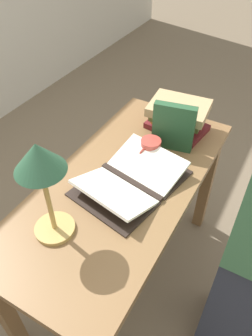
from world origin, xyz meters
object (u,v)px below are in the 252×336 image
(book_stack_tall, at_px, (178,116))
(book_standing_upright, at_px, (173,127))
(coffee_mug, at_px, (150,148))
(reading_lamp, at_px, (41,168))
(open_book, at_px, (131,180))

(book_stack_tall, xyz_separation_m, book_standing_upright, (-0.15, -0.04, 0.04))
(book_stack_tall, xyz_separation_m, coffee_mug, (-0.25, 0.03, -0.03))
(book_standing_upright, height_order, reading_lamp, reading_lamp)
(open_book, bearing_deg, book_standing_upright, 2.24)
(book_standing_upright, height_order, coffee_mug, book_standing_upright)
(book_stack_tall, xyz_separation_m, reading_lamp, (-0.80, 0.14, 0.23))
(book_standing_upright, bearing_deg, open_book, 160.08)
(book_standing_upright, xyz_separation_m, coffee_mug, (-0.10, 0.06, -0.07))
(reading_lamp, bearing_deg, coffee_mug, -11.63)
(open_book, bearing_deg, book_stack_tall, 9.56)
(book_stack_tall, distance_m, coffee_mug, 0.25)
(book_stack_tall, height_order, reading_lamp, reading_lamp)
(open_book, relative_size, book_stack_tall, 1.66)
(book_stack_tall, bearing_deg, reading_lamp, 170.18)
(book_standing_upright, distance_m, coffee_mug, 0.14)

